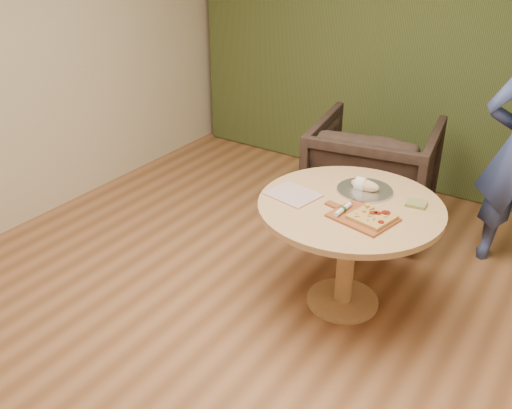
{
  "coord_description": "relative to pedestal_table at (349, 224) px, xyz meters",
  "views": [
    {
      "loc": [
        1.45,
        -2.05,
        2.38
      ],
      "look_at": [
        -0.08,
        0.25,
        0.92
      ],
      "focal_mm": 40.0,
      "sensor_mm": 36.0,
      "label": 1
    }
  ],
  "objects": [
    {
      "name": "cutlery_roll",
      "position": [
        0.01,
        -0.14,
        0.17
      ],
      "size": [
        0.04,
        0.2,
        0.03
      ],
      "rotation": [
        0.0,
        0.0,
        -0.06
      ],
      "color": "silver",
      "rests_on": "pizza_paddle"
    },
    {
      "name": "curtain",
      "position": [
        -0.22,
        2.05,
        0.79
      ],
      "size": [
        4.8,
        0.14,
        2.78
      ],
      "primitive_type": "cube",
      "color": "#313E1C",
      "rests_on": "ground"
    },
    {
      "name": "room_shell",
      "position": [
        -0.22,
        -0.85,
        0.79
      ],
      "size": [
        5.04,
        6.04,
        2.84
      ],
      "color": "#9B643E",
      "rests_on": "ground"
    },
    {
      "name": "bread_roll",
      "position": [
        -0.01,
        0.21,
        0.18
      ],
      "size": [
        0.19,
        0.09,
        0.09
      ],
      "color": "#D2B380",
      "rests_on": "serving_tray"
    },
    {
      "name": "armchair",
      "position": [
        -0.32,
        1.15,
        -0.12
      ],
      "size": [
        1.08,
        1.03,
        0.97
      ],
      "primitive_type": "imported",
      "rotation": [
        0.0,
        0.0,
        3.31
      ],
      "color": "black",
      "rests_on": "ground"
    },
    {
      "name": "newspaper",
      "position": [
        -0.36,
        -0.1,
        0.15
      ],
      "size": [
        0.34,
        0.3,
        0.01
      ],
      "primitive_type": "cube",
      "rotation": [
        0.0,
        0.0,
        -0.19
      ],
      "color": "silver",
      "rests_on": "pedestal_table"
    },
    {
      "name": "pizza_paddle",
      "position": [
        0.13,
        -0.13,
        0.15
      ],
      "size": [
        0.47,
        0.35,
        0.01
      ],
      "rotation": [
        0.0,
        0.0,
        -0.21
      ],
      "color": "brown",
      "rests_on": "pedestal_table"
    },
    {
      "name": "pedestal_table",
      "position": [
        0.0,
        0.0,
        0.0
      ],
      "size": [
        1.15,
        1.15,
        0.75
      ],
      "rotation": [
        0.0,
        0.0,
        0.09
      ],
      "color": "tan",
      "rests_on": "ground"
    },
    {
      "name": "serving_tray",
      "position": [
        -0.0,
        0.21,
        0.15
      ],
      "size": [
        0.36,
        0.36,
        0.02
      ],
      "color": "silver",
      "rests_on": "pedestal_table"
    },
    {
      "name": "flatbread_pizza",
      "position": [
        0.19,
        -0.13,
        0.17
      ],
      "size": [
        0.26,
        0.26,
        0.04
      ],
      "rotation": [
        0.0,
        0.0,
        -0.21
      ],
      "color": "tan",
      "rests_on": "pizza_paddle"
    },
    {
      "name": "green_packet",
      "position": [
        0.34,
        0.2,
        0.15
      ],
      "size": [
        0.13,
        0.12,
        0.02
      ],
      "primitive_type": "cube",
      "rotation": [
        0.0,
        0.0,
        0.14
      ],
      "color": "#606A2F",
      "rests_on": "pedestal_table"
    }
  ]
}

